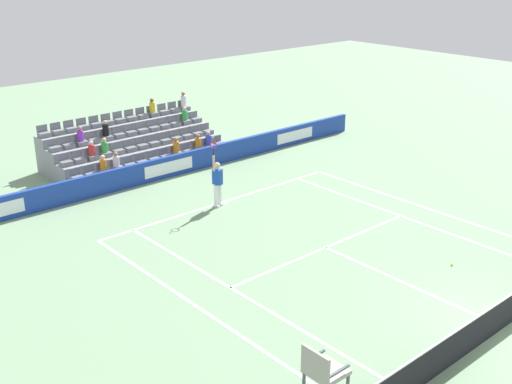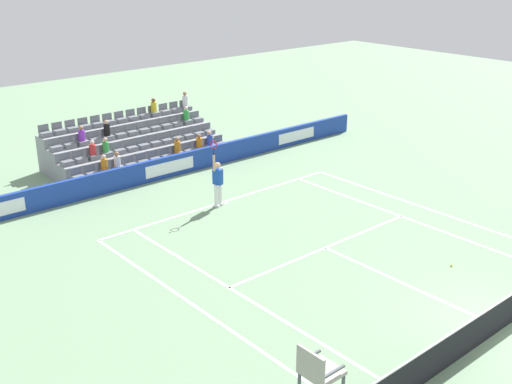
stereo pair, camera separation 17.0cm
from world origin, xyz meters
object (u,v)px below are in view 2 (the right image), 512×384
object	(u,v)px
umpire_chair	(319,383)
tennis_player	(218,182)
loose_tennis_ball	(451,265)
tennis_net	(505,312)

from	to	relation	value
umpire_chair	tennis_player	bearing A→B (deg)	-118.95
tennis_player	loose_tennis_ball	world-z (taller)	tennis_player
tennis_net	loose_tennis_ball	bearing A→B (deg)	-125.35
tennis_player	umpire_chair	distance (m)	13.09
umpire_chair	loose_tennis_ball	xyz separation A→B (m)	(-8.80, -2.62, -1.49)
umpire_chair	loose_tennis_ball	distance (m)	9.30
umpire_chair	tennis_net	bearing A→B (deg)	177.81
tennis_player	umpire_chair	bearing A→B (deg)	61.05
tennis_player	loose_tennis_ball	size ratio (longest dim) A/B	41.97
tennis_net	loose_tennis_ball	world-z (taller)	tennis_net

